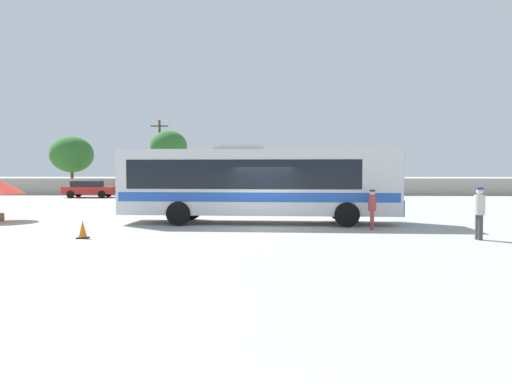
{
  "coord_description": "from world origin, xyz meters",
  "views": [
    {
      "loc": [
        0.19,
        -18.95,
        2.34
      ],
      "look_at": [
        -0.35,
        2.39,
        1.36
      ],
      "focal_mm": 32.38,
      "sensor_mm": 36.0,
      "label": 1
    }
  ],
  "objects_px": {
    "passenger_waiting_on_apron": "(479,210)",
    "roadside_tree_left": "(72,154)",
    "coach_bus_silver_blue": "(255,181)",
    "attendant_by_bus_door": "(372,207)",
    "parked_car_second_dark_blue": "(161,189)",
    "utility_pole_near": "(160,155)",
    "roadside_tree_midleft": "(169,146)",
    "traffic_cone_on_apron": "(83,229)",
    "parked_car_leftmost_red": "(89,189)"
  },
  "relations": [
    {
      "from": "parked_car_leftmost_red",
      "to": "roadside_tree_left",
      "type": "xyz_separation_m",
      "value": [
        -4.92,
        8.02,
        3.29
      ]
    },
    {
      "from": "attendant_by_bus_door",
      "to": "passenger_waiting_on_apron",
      "type": "bearing_deg",
      "value": -40.65
    },
    {
      "from": "utility_pole_near",
      "to": "coach_bus_silver_blue",
      "type": "bearing_deg",
      "value": -68.42
    },
    {
      "from": "passenger_waiting_on_apron",
      "to": "roadside_tree_left",
      "type": "distance_m",
      "value": 42.87
    },
    {
      "from": "coach_bus_silver_blue",
      "to": "roadside_tree_midleft",
      "type": "relative_size",
      "value": 1.92
    },
    {
      "from": "attendant_by_bus_door",
      "to": "traffic_cone_on_apron",
      "type": "bearing_deg",
      "value": -166.28
    },
    {
      "from": "coach_bus_silver_blue",
      "to": "passenger_waiting_on_apron",
      "type": "height_order",
      "value": "coach_bus_silver_blue"
    },
    {
      "from": "parked_car_second_dark_blue",
      "to": "roadside_tree_midleft",
      "type": "xyz_separation_m",
      "value": [
        -0.56,
        5.89,
        4.05
      ]
    },
    {
      "from": "coach_bus_silver_blue",
      "to": "traffic_cone_on_apron",
      "type": "bearing_deg",
      "value": -140.54
    },
    {
      "from": "parked_car_second_dark_blue",
      "to": "traffic_cone_on_apron",
      "type": "bearing_deg",
      "value": -83.09
    },
    {
      "from": "coach_bus_silver_blue",
      "to": "roadside_tree_left",
      "type": "xyz_separation_m",
      "value": [
        -20.12,
        27.61,
        2.19
      ]
    },
    {
      "from": "coach_bus_silver_blue",
      "to": "utility_pole_near",
      "type": "distance_m",
      "value": 28.81
    },
    {
      "from": "passenger_waiting_on_apron",
      "to": "roadside_tree_midleft",
      "type": "xyz_separation_m",
      "value": [
        -17.16,
        30.7,
        3.79
      ]
    },
    {
      "from": "utility_pole_near",
      "to": "roadside_tree_midleft",
      "type": "height_order",
      "value": "utility_pole_near"
    },
    {
      "from": "roadside_tree_midleft",
      "to": "parked_car_leftmost_red",
      "type": "bearing_deg",
      "value": -132.59
    },
    {
      "from": "passenger_waiting_on_apron",
      "to": "roadside_tree_midleft",
      "type": "bearing_deg",
      "value": 119.21
    },
    {
      "from": "parked_car_leftmost_red",
      "to": "roadside_tree_midleft",
      "type": "xyz_separation_m",
      "value": [
        5.75,
        6.26,
        4.03
      ]
    },
    {
      "from": "coach_bus_silver_blue",
      "to": "utility_pole_near",
      "type": "relative_size",
      "value": 1.63
    },
    {
      "from": "passenger_waiting_on_apron",
      "to": "traffic_cone_on_apron",
      "type": "xyz_separation_m",
      "value": [
        -13.59,
        0.01,
        -0.71
      ]
    },
    {
      "from": "parked_car_second_dark_blue",
      "to": "utility_pole_near",
      "type": "height_order",
      "value": "utility_pole_near"
    },
    {
      "from": "coach_bus_silver_blue",
      "to": "attendant_by_bus_door",
      "type": "height_order",
      "value": "coach_bus_silver_blue"
    },
    {
      "from": "roadside_tree_left",
      "to": "passenger_waiting_on_apron",
      "type": "bearing_deg",
      "value": -49.39
    },
    {
      "from": "attendant_by_bus_door",
      "to": "roadside_tree_midleft",
      "type": "xyz_separation_m",
      "value": [
        -14.14,
        28.11,
        3.9
      ]
    },
    {
      "from": "attendant_by_bus_door",
      "to": "passenger_waiting_on_apron",
      "type": "height_order",
      "value": "passenger_waiting_on_apron"
    },
    {
      "from": "coach_bus_silver_blue",
      "to": "parked_car_second_dark_blue",
      "type": "relative_size",
      "value": 2.96
    },
    {
      "from": "passenger_waiting_on_apron",
      "to": "parked_car_second_dark_blue",
      "type": "bearing_deg",
      "value": 123.79
    },
    {
      "from": "roadside_tree_midleft",
      "to": "traffic_cone_on_apron",
      "type": "height_order",
      "value": "roadside_tree_midleft"
    },
    {
      "from": "parked_car_second_dark_blue",
      "to": "coach_bus_silver_blue",
      "type": "bearing_deg",
      "value": -66.01
    },
    {
      "from": "parked_car_second_dark_blue",
      "to": "roadside_tree_midleft",
      "type": "distance_m",
      "value": 7.17
    },
    {
      "from": "coach_bus_silver_blue",
      "to": "roadside_tree_midleft",
      "type": "xyz_separation_m",
      "value": [
        -9.45,
        25.85,
        2.93
      ]
    },
    {
      "from": "roadside_tree_left",
      "to": "roadside_tree_midleft",
      "type": "xyz_separation_m",
      "value": [
        10.67,
        -1.76,
        0.74
      ]
    },
    {
      "from": "parked_car_second_dark_blue",
      "to": "passenger_waiting_on_apron",
      "type": "bearing_deg",
      "value": -56.21
    },
    {
      "from": "passenger_waiting_on_apron",
      "to": "roadside_tree_left",
      "type": "bearing_deg",
      "value": 130.61
    },
    {
      "from": "passenger_waiting_on_apron",
      "to": "parked_car_leftmost_red",
      "type": "distance_m",
      "value": 33.51
    },
    {
      "from": "parked_car_second_dark_blue",
      "to": "traffic_cone_on_apron",
      "type": "height_order",
      "value": "parked_car_second_dark_blue"
    },
    {
      "from": "coach_bus_silver_blue",
      "to": "roadside_tree_left",
      "type": "relative_size",
      "value": 2.06
    },
    {
      "from": "coach_bus_silver_blue",
      "to": "attendant_by_bus_door",
      "type": "relative_size",
      "value": 7.73
    },
    {
      "from": "attendant_by_bus_door",
      "to": "traffic_cone_on_apron",
      "type": "xyz_separation_m",
      "value": [
        -10.57,
        -2.58,
        -0.6
      ]
    },
    {
      "from": "utility_pole_near",
      "to": "roadside_tree_midleft",
      "type": "xyz_separation_m",
      "value": [
        1.12,
        -0.87,
        0.86
      ]
    },
    {
      "from": "passenger_waiting_on_apron",
      "to": "utility_pole_near",
      "type": "xyz_separation_m",
      "value": [
        -18.29,
        31.57,
        2.93
      ]
    },
    {
      "from": "attendant_by_bus_door",
      "to": "utility_pole_near",
      "type": "xyz_separation_m",
      "value": [
        -15.26,
        28.98,
        3.04
      ]
    },
    {
      "from": "utility_pole_near",
      "to": "parked_car_second_dark_blue",
      "type": "bearing_deg",
      "value": -76.02
    },
    {
      "from": "passenger_waiting_on_apron",
      "to": "roadside_tree_left",
      "type": "xyz_separation_m",
      "value": [
        -27.83,
        32.47,
        3.05
      ]
    },
    {
      "from": "utility_pole_near",
      "to": "roadside_tree_left",
      "type": "height_order",
      "value": "utility_pole_near"
    },
    {
      "from": "roadside_tree_left",
      "to": "roadside_tree_midleft",
      "type": "bearing_deg",
      "value": -9.39
    },
    {
      "from": "parked_car_second_dark_blue",
      "to": "utility_pole_near",
      "type": "xyz_separation_m",
      "value": [
        -1.68,
        6.76,
        3.19
      ]
    },
    {
      "from": "parked_car_leftmost_red",
      "to": "traffic_cone_on_apron",
      "type": "bearing_deg",
      "value": -69.12
    },
    {
      "from": "coach_bus_silver_blue",
      "to": "roadside_tree_midleft",
      "type": "height_order",
      "value": "roadside_tree_midleft"
    },
    {
      "from": "roadside_tree_left",
      "to": "attendant_by_bus_door",
      "type": "bearing_deg",
      "value": -50.29
    },
    {
      "from": "utility_pole_near",
      "to": "roadside_tree_left",
      "type": "relative_size",
      "value": 1.26
    }
  ]
}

